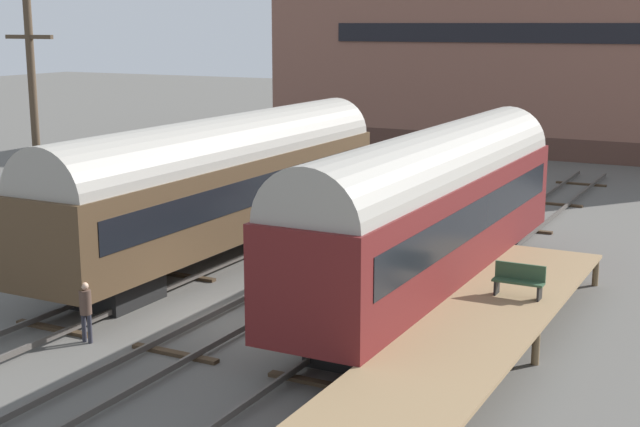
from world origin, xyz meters
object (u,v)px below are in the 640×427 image
(bench, at_px, (519,279))
(train_car_brown, at_px, (225,179))
(person_worker, at_px, (86,307))
(train_car_maroon, at_px, (432,204))
(utility_pole, at_px, (36,147))

(bench, bearing_deg, train_car_brown, 166.10)
(train_car_brown, distance_m, person_worker, 9.36)
(train_car_maroon, height_order, utility_pole, utility_pole)
(train_car_brown, height_order, bench, train_car_brown)
(train_car_brown, xyz_separation_m, utility_pole, (-2.52, -6.42, 1.76))
(person_worker, bearing_deg, bench, 31.91)
(utility_pole, bearing_deg, bench, 14.37)
(train_car_maroon, bearing_deg, utility_pole, -154.57)
(utility_pole, bearing_deg, person_worker, -32.98)
(train_car_brown, relative_size, bench, 13.05)
(person_worker, relative_size, utility_pole, 0.18)
(train_car_maroon, height_order, person_worker, train_car_maroon)
(bench, distance_m, utility_pole, 14.78)
(train_car_brown, relative_size, utility_pole, 2.02)
(utility_pole, bearing_deg, train_car_brown, 68.59)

